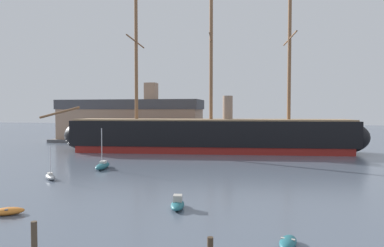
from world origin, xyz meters
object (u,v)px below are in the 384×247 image
Objects in this scene: dinghy_foreground_left at (8,211)px; sailboat_mid_left at (50,177)px; sailboat_alongside_bow at (103,166)px; dinghy_distant_centre at (219,147)px; mooring_piling_nearest at (34,241)px; dockside_warehouse_left at (131,121)px; motorboat_near_centre at (178,204)px; tall_ship at (211,135)px; dinghy_foreground_right at (288,242)px.

dinghy_foreground_left is 15.05m from sailboat_mid_left.
dinghy_distant_centre is (14.24, 30.48, -0.22)m from sailboat_alongside_bow.
mooring_piling_nearest is at bearing -71.36° from sailboat_alongside_bow.
motorboat_near_centre is at bearing -65.28° from dockside_warehouse_left.
mooring_piling_nearest is at bearing -58.29° from sailboat_mid_left.
tall_ship is at bearing 86.52° from mooring_piling_nearest.
motorboat_near_centre is at bearing 63.41° from mooring_piling_nearest.
dinghy_foreground_left is 0.47× the size of sailboat_alongside_bow.
tall_ship is at bearing -37.38° from dockside_warehouse_left.
dinghy_foreground_left is 0.95× the size of motorboat_near_centre.
dinghy_distant_centre is at bearing 64.96° from sailboat_alongside_bow.
dinghy_foreground_right is at bearing -30.24° from sailboat_mid_left.
dockside_warehouse_left reaches higher than sailboat_alongside_bow.
mooring_piling_nearest is at bearing -93.95° from dinghy_distant_centre.
sailboat_alongside_bow reaches higher than sailboat_mid_left.
sailboat_alongside_bow is at bearing 69.64° from sailboat_mid_left.
dinghy_foreground_left is (-11.13, -46.25, -3.38)m from tall_ship.
dinghy_foreground_right is at bearing -37.29° from motorboat_near_centre.
sailboat_alongside_bow is (-13.33, -23.71, -3.17)m from tall_ship.
sailboat_mid_left reaches higher than dinghy_distant_centre.
dinghy_foreground_right is 56.46m from dinghy_distant_centre.
sailboat_alongside_bow is 45.19m from dockside_warehouse_left.
tall_ship is 27.57× the size of dinghy_distant_centre.
dinghy_foreground_right is 35.37m from sailboat_alongside_bow.
tall_ship reaches higher than motorboat_near_centre.
sailboat_alongside_bow is at bearing 131.63° from motorboat_near_centre.
sailboat_alongside_bow reaches higher than dinghy_distant_centre.
dinghy_foreground_left is 14.53m from motorboat_near_centre.
mooring_piling_nearest reaches higher than dinghy_distant_centre.
motorboat_near_centre is 0.70× the size of sailboat_mid_left.
dinghy_foreground_left is 1.11× the size of dinghy_foreground_right.
dinghy_distant_centre is 29.84m from dockside_warehouse_left.
dinghy_foreground_left is at bearing -69.23° from sailboat_mid_left.
tall_ship is 24.31× the size of dinghy_foreground_left.
sailboat_mid_left is at bearing -117.10° from tall_ship.
dinghy_distant_centre is (12.05, 53.02, -0.02)m from dinghy_foreground_left.
dockside_warehouse_left is at bearing 105.74° from sailboat_alongside_bow.
dockside_warehouse_left is at bearing 99.91° from sailboat_mid_left.
dinghy_foreground_left is 54.37m from dinghy_distant_centre.
dinghy_foreground_left is at bearing -103.53° from tall_ship.
dockside_warehouse_left is (-28.18, 61.20, 5.45)m from motorboat_near_centre.
sailboat_alongside_bow reaches higher than motorboat_near_centre.
motorboat_near_centre is at bearing -87.92° from dinghy_distant_centre.
tall_ship is at bearing -97.70° from dinghy_distant_centre.
tall_ship is 32.16m from dockside_warehouse_left.
dockside_warehouse_left is (-26.41, 12.71, 5.58)m from dinghy_distant_centre.
dinghy_distant_centre is 0.06× the size of dockside_warehouse_left.
dinghy_foreground_left is at bearing -161.84° from motorboat_near_centre.
dinghy_distant_centre is (17.39, 38.95, -0.07)m from sailboat_mid_left.
dinghy_distant_centre is (-1.76, 48.49, -0.13)m from motorboat_near_centre.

